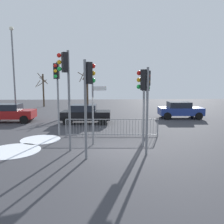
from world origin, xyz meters
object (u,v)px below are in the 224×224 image
at_px(traffic_light_foreground_left, 145,91).
at_px(traffic_light_rear_right, 144,91).
at_px(traffic_light_foreground_right, 66,78).
at_px(bare_tree_left, 43,89).
at_px(bare_tree_centre, 87,90).
at_px(car_blue_mid, 180,110).
at_px(street_lamp, 13,64).
at_px(traffic_light_rear_left, 57,82).
at_px(traffic_light_mid_left, 88,87).
at_px(car_red_near, 10,112).
at_px(car_black_far, 86,114).
at_px(direction_sign_post, 94,110).
at_px(traffic_light_mid_right, 148,87).

height_order(traffic_light_foreground_left, traffic_light_rear_right, traffic_light_rear_right).
bearing_deg(traffic_light_foreground_left, traffic_light_foreground_right, -128.95).
bearing_deg(traffic_light_foreground_right, traffic_light_foreground_left, -104.27).
height_order(bare_tree_left, bare_tree_centre, bare_tree_centre).
bearing_deg(bare_tree_centre, car_blue_mid, -33.86).
distance_m(street_lamp, bare_tree_centre, 8.31).
bearing_deg(bare_tree_centre, traffic_light_rear_left, -95.00).
height_order(traffic_light_foreground_left, traffic_light_mid_left, traffic_light_mid_left).
bearing_deg(car_red_near, traffic_light_foreground_left, -36.85).
bearing_deg(car_black_far, car_red_near, 175.17).
height_order(direction_sign_post, street_lamp, street_lamp).
bearing_deg(traffic_light_rear_right, traffic_light_mid_right, 18.62).
relative_size(traffic_light_mid_left, bare_tree_centre, 0.86).
distance_m(traffic_light_mid_right, street_lamp, 12.38).
height_order(traffic_light_mid_right, bare_tree_centre, bare_tree_centre).
height_order(traffic_light_mid_right, direction_sign_post, traffic_light_mid_right).
relative_size(car_black_far, street_lamp, 0.49).
bearing_deg(traffic_light_rear_right, traffic_light_foreground_right, 111.34).
relative_size(traffic_light_rear_left, direction_sign_post, 1.35).
distance_m(traffic_light_mid_right, traffic_light_mid_left, 5.42).
xyz_separation_m(traffic_light_foreground_right, car_blue_mid, (8.69, 9.23, -2.69)).
relative_size(traffic_light_rear_right, traffic_light_foreground_right, 0.83).
bearing_deg(car_black_far, traffic_light_foreground_right, -89.82).
bearing_deg(street_lamp, car_black_far, -21.57).
relative_size(traffic_light_rear_left, traffic_light_mid_left, 1.06).
bearing_deg(car_blue_mid, traffic_light_rear_right, -114.71).
relative_size(direction_sign_post, car_red_near, 0.86).
bearing_deg(traffic_light_foreground_right, street_lamp, 6.14).
distance_m(traffic_light_foreground_right, direction_sign_post, 2.33).
xyz_separation_m(traffic_light_rear_left, direction_sign_post, (2.21, -1.86, -1.42)).
xyz_separation_m(traffic_light_mid_right, bare_tree_centre, (-4.37, 11.85, -0.61)).
distance_m(car_red_near, bare_tree_left, 11.14).
xyz_separation_m(car_black_far, bare_tree_centre, (-0.32, 7.76, 1.59)).
bearing_deg(traffic_light_mid_left, car_black_far, 147.15).
bearing_deg(car_black_far, traffic_light_mid_left, -81.95).
bearing_deg(street_lamp, traffic_light_foreground_right, -58.85).
bearing_deg(direction_sign_post, car_red_near, 116.96).
distance_m(traffic_light_foreground_left, car_black_far, 7.64).
xyz_separation_m(traffic_light_rear_left, bare_tree_left, (-4.81, 16.19, -0.97)).
bearing_deg(traffic_light_rear_left, traffic_light_foreground_left, 159.48).
distance_m(direction_sign_post, bare_tree_centre, 13.93).
bearing_deg(traffic_light_rear_right, direction_sign_post, 83.94).
xyz_separation_m(traffic_light_mid_left, car_red_near, (-6.87, 9.23, -2.32)).
distance_m(traffic_light_foreground_left, car_red_near, 12.34).
xyz_separation_m(traffic_light_mid_left, car_blue_mid, (7.61, 10.32, -2.32)).
xyz_separation_m(traffic_light_rear_left, traffic_light_rear_right, (4.49, -3.67, -0.38)).
relative_size(traffic_light_rear_right, bare_tree_centre, 0.80).
xyz_separation_m(traffic_light_foreground_right, bare_tree_left, (-5.77, 19.17, -1.17)).
xyz_separation_m(traffic_light_foreground_right, bare_tree_centre, (0.09, 15.00, -1.10)).
relative_size(traffic_light_rear_right, bare_tree_left, 0.91).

